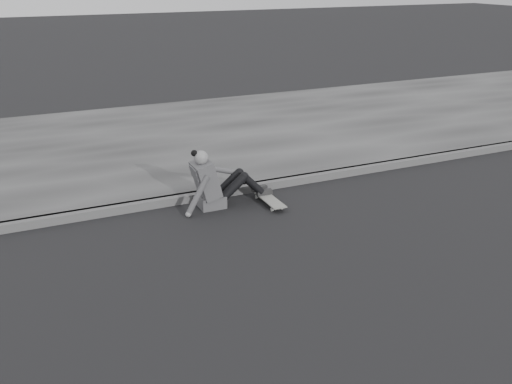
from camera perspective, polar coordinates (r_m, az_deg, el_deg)
ground at (r=7.03m, az=12.50°, el=-6.20°), size 80.00×80.00×0.00m
curb at (r=9.00m, az=2.86°, el=1.00°), size 24.00×0.16×0.12m
sidewalk at (r=11.64m, az=-3.94°, el=5.75°), size 24.00×6.00×0.12m
skateboard at (r=8.29m, az=1.30°, el=-0.74°), size 0.20×0.78×0.09m
seated_woman at (r=8.13m, az=-4.11°, el=0.94°), size 1.38×0.46×0.88m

